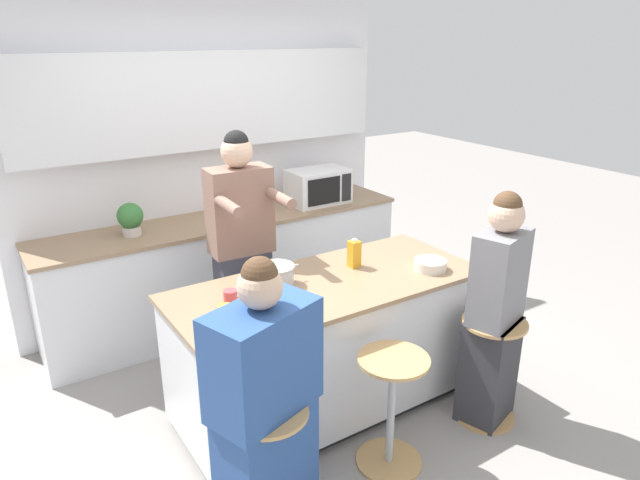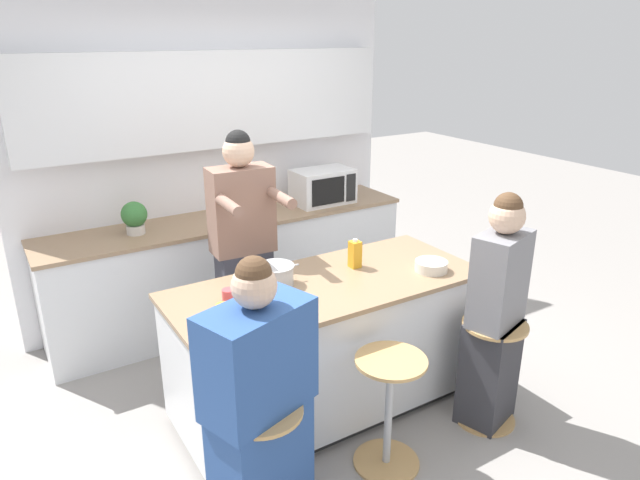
{
  "view_description": "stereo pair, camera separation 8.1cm",
  "coord_description": "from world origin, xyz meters",
  "px_view_note": "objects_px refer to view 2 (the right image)",
  "views": [
    {
      "loc": [
        -1.78,
        -2.64,
        2.33
      ],
      "look_at": [
        0.0,
        0.08,
        1.14
      ],
      "focal_mm": 32.0,
      "sensor_mm": 36.0,
      "label": 1
    },
    {
      "loc": [
        -1.71,
        -2.68,
        2.33
      ],
      "look_at": [
        0.0,
        0.08,
        1.14
      ],
      "focal_mm": 32.0,
      "sensor_mm": 36.0,
      "label": 2
    }
  ],
  "objects_px": {
    "bar_stool_leftmost": "(264,461)",
    "cooking_pot": "(276,275)",
    "person_cooking": "(244,258)",
    "bar_stool_rightmost": "(490,366)",
    "potted_plant": "(134,217)",
    "person_wrapped_blanket": "(259,409)",
    "coffee_cup_near": "(229,297)",
    "coffee_cup_far": "(224,311)",
    "fruit_bowl": "(431,266)",
    "kitchen_island": "(327,345)",
    "juice_carton": "(355,254)",
    "bar_stool_center": "(389,406)",
    "person_seated_near": "(495,321)",
    "microwave": "(323,186)"
  },
  "relations": [
    {
      "from": "kitchen_island",
      "to": "potted_plant",
      "type": "relative_size",
      "value": 7.86
    },
    {
      "from": "bar_stool_leftmost",
      "to": "coffee_cup_far",
      "type": "height_order",
      "value": "coffee_cup_far"
    },
    {
      "from": "kitchen_island",
      "to": "coffee_cup_near",
      "type": "distance_m",
      "value": 0.79
    },
    {
      "from": "bar_stool_rightmost",
      "to": "cooking_pot",
      "type": "relative_size",
      "value": 2.19
    },
    {
      "from": "coffee_cup_far",
      "to": "person_cooking",
      "type": "bearing_deg",
      "value": 58.86
    },
    {
      "from": "bar_stool_leftmost",
      "to": "bar_stool_rightmost",
      "type": "bearing_deg",
      "value": 0.27
    },
    {
      "from": "coffee_cup_far",
      "to": "potted_plant",
      "type": "xyz_separation_m",
      "value": [
        -0.05,
        1.57,
        0.11
      ]
    },
    {
      "from": "microwave",
      "to": "potted_plant",
      "type": "distance_m",
      "value": 1.63
    },
    {
      "from": "kitchen_island",
      "to": "potted_plant",
      "type": "distance_m",
      "value": 1.76
    },
    {
      "from": "bar_stool_leftmost",
      "to": "coffee_cup_far",
      "type": "relative_size",
      "value": 5.82
    },
    {
      "from": "person_seated_near",
      "to": "bar_stool_leftmost",
      "type": "bearing_deg",
      "value": 163.81
    },
    {
      "from": "bar_stool_rightmost",
      "to": "person_cooking",
      "type": "xyz_separation_m",
      "value": [
        -1.03,
        1.33,
        0.48
      ]
    },
    {
      "from": "bar_stool_leftmost",
      "to": "potted_plant",
      "type": "distance_m",
      "value": 2.23
    },
    {
      "from": "person_cooking",
      "to": "potted_plant",
      "type": "distance_m",
      "value": 0.96
    },
    {
      "from": "kitchen_island",
      "to": "bar_stool_rightmost",
      "type": "xyz_separation_m",
      "value": [
        0.78,
        -0.66,
        -0.06
      ]
    },
    {
      "from": "person_cooking",
      "to": "juice_carton",
      "type": "xyz_separation_m",
      "value": [
        0.53,
        -0.57,
        0.11
      ]
    },
    {
      "from": "person_seated_near",
      "to": "juice_carton",
      "type": "distance_m",
      "value": 0.95
    },
    {
      "from": "bar_stool_leftmost",
      "to": "person_seated_near",
      "type": "distance_m",
      "value": 1.6
    },
    {
      "from": "person_wrapped_blanket",
      "to": "potted_plant",
      "type": "bearing_deg",
      "value": 71.66
    },
    {
      "from": "potted_plant",
      "to": "cooking_pot",
      "type": "bearing_deg",
      "value": -70.04
    },
    {
      "from": "bar_stool_rightmost",
      "to": "fruit_bowl",
      "type": "relative_size",
      "value": 3.3
    },
    {
      "from": "kitchen_island",
      "to": "bar_stool_rightmost",
      "type": "bearing_deg",
      "value": -40.0
    },
    {
      "from": "coffee_cup_near",
      "to": "microwave",
      "type": "relative_size",
      "value": 0.21
    },
    {
      "from": "kitchen_island",
      "to": "person_seated_near",
      "type": "distance_m",
      "value": 1.05
    },
    {
      "from": "bar_stool_rightmost",
      "to": "person_seated_near",
      "type": "xyz_separation_m",
      "value": [
        0.0,
        0.01,
        0.31
      ]
    },
    {
      "from": "juice_carton",
      "to": "microwave",
      "type": "bearing_deg",
      "value": 66.29
    },
    {
      "from": "bar_stool_leftmost",
      "to": "bar_stool_rightmost",
      "type": "relative_size",
      "value": 1.0
    },
    {
      "from": "person_wrapped_blanket",
      "to": "bar_stool_center",
      "type": "bearing_deg",
      "value": -17.49
    },
    {
      "from": "person_cooking",
      "to": "cooking_pot",
      "type": "relative_size",
      "value": 5.56
    },
    {
      "from": "person_cooking",
      "to": "person_wrapped_blanket",
      "type": "height_order",
      "value": "person_cooking"
    },
    {
      "from": "coffee_cup_near",
      "to": "kitchen_island",
      "type": "bearing_deg",
      "value": -3.62
    },
    {
      "from": "fruit_bowl",
      "to": "juice_carton",
      "type": "bearing_deg",
      "value": 140.79
    },
    {
      "from": "bar_stool_leftmost",
      "to": "cooking_pot",
      "type": "distance_m",
      "value": 1.1
    },
    {
      "from": "person_cooking",
      "to": "cooking_pot",
      "type": "xyz_separation_m",
      "value": [
        -0.03,
        -0.54,
        0.08
      ]
    },
    {
      "from": "bar_stool_rightmost",
      "to": "person_wrapped_blanket",
      "type": "relative_size",
      "value": 0.48
    },
    {
      "from": "person_wrapped_blanket",
      "to": "coffee_cup_near",
      "type": "xyz_separation_m",
      "value": [
        0.16,
        0.68,
        0.26
      ]
    },
    {
      "from": "person_cooking",
      "to": "person_wrapped_blanket",
      "type": "bearing_deg",
      "value": -108.52
    },
    {
      "from": "person_cooking",
      "to": "coffee_cup_near",
      "type": "xyz_separation_m",
      "value": [
        -0.38,
        -0.64,
        0.06
      ]
    },
    {
      "from": "fruit_bowl",
      "to": "juice_carton",
      "type": "relative_size",
      "value": 1.08
    },
    {
      "from": "person_wrapped_blanket",
      "to": "coffee_cup_far",
      "type": "bearing_deg",
      "value": 65.2
    },
    {
      "from": "juice_carton",
      "to": "person_wrapped_blanket",
      "type": "bearing_deg",
      "value": -144.65
    },
    {
      "from": "kitchen_island",
      "to": "juice_carton",
      "type": "height_order",
      "value": "juice_carton"
    },
    {
      "from": "coffee_cup_near",
      "to": "cooking_pot",
      "type": "bearing_deg",
      "value": 15.74
    },
    {
      "from": "bar_stool_rightmost",
      "to": "coffee_cup_far",
      "type": "distance_m",
      "value": 1.69
    },
    {
      "from": "coffee_cup_far",
      "to": "bar_stool_leftmost",
      "type": "bearing_deg",
      "value": -96.57
    },
    {
      "from": "bar_stool_center",
      "to": "coffee_cup_near",
      "type": "xyz_separation_m",
      "value": [
        -0.63,
        0.68,
        0.55
      ]
    },
    {
      "from": "bar_stool_leftmost",
      "to": "person_seated_near",
      "type": "bearing_deg",
      "value": 0.65
    },
    {
      "from": "bar_stool_leftmost",
      "to": "microwave",
      "type": "distance_m",
      "value": 2.74
    },
    {
      "from": "bar_stool_rightmost",
      "to": "fruit_bowl",
      "type": "xyz_separation_m",
      "value": [
        -0.12,
        0.46,
        0.53
      ]
    },
    {
      "from": "bar_stool_leftmost",
      "to": "person_wrapped_blanket",
      "type": "xyz_separation_m",
      "value": [
        -0.0,
        0.02,
        0.29
      ]
    }
  ]
}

